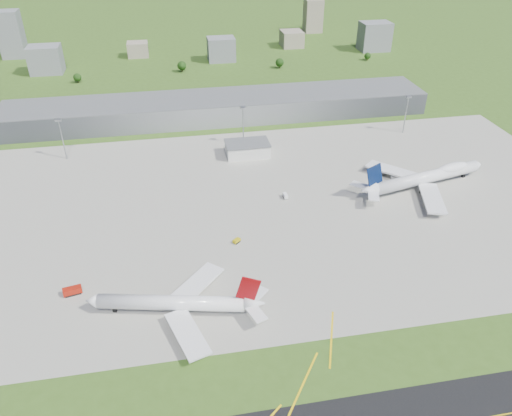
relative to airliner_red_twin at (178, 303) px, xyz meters
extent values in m
plane|color=#38581B|center=(39.16, 181.75, -5.06)|extent=(1400.00, 1400.00, 0.00)
cube|color=#99988B|center=(49.16, 71.75, -5.02)|extent=(360.00, 190.00, 0.08)
cube|color=gray|center=(39.16, 196.75, 2.44)|extent=(300.00, 42.00, 15.00)
cube|color=silver|center=(49.16, 131.75, -1.06)|extent=(26.00, 16.00, 8.00)
cylinder|color=gray|center=(-60.84, 146.75, 7.44)|extent=(0.70, 0.70, 25.00)
cube|color=gray|center=(-60.84, 146.75, 20.24)|extent=(3.50, 2.00, 1.20)
cylinder|color=gray|center=(49.16, 146.75, 7.44)|extent=(0.70, 0.70, 25.00)
cube|color=gray|center=(49.16, 146.75, 20.24)|extent=(3.50, 2.00, 1.20)
cylinder|color=gray|center=(159.16, 146.75, 7.44)|extent=(0.70, 0.70, 25.00)
cube|color=gray|center=(159.16, 146.75, 20.24)|extent=(3.50, 2.00, 1.20)
cylinder|color=white|center=(-2.58, 0.56, 0.29)|extent=(56.37, 17.76, 5.84)
cone|color=white|center=(-32.51, 7.11, 0.29)|extent=(6.00, 6.74, 5.84)
cone|color=white|center=(28.78, -6.30, 1.07)|extent=(8.85, 7.37, 5.84)
cube|color=#A01208|center=(-4.48, 0.98, -1.52)|extent=(45.71, 12.23, 1.26)
cube|color=white|center=(2.53, -14.75, -1.46)|extent=(16.01, 26.76, 0.88)
cube|color=white|center=(8.46, 12.35, -1.46)|extent=(23.51, 24.59, 0.88)
cube|color=maroon|center=(26.41, -5.78, 8.07)|extent=(9.57, 2.55, 11.75)
cylinder|color=#38383D|center=(1.00, -10.67, -3.31)|extent=(5.89, 4.18, 3.11)
cylinder|color=#38383D|center=(5.37, 9.28, -3.31)|extent=(5.89, 4.18, 3.11)
cube|color=black|center=(2.19, -4.96, -3.85)|extent=(1.77, 1.47, 2.43)
cube|color=black|center=(4.06, 3.59, -3.85)|extent=(1.77, 1.47, 2.43)
cube|color=black|center=(-24.44, 5.35, -3.85)|extent=(1.77, 1.47, 2.43)
cylinder|color=white|center=(139.63, 74.86, 0.95)|extent=(67.58, 21.95, 6.78)
cone|color=white|center=(175.31, 83.15, 0.95)|extent=(6.86, 7.84, 6.78)
cone|color=white|center=(102.34, 66.20, 1.83)|extent=(10.06, 8.58, 6.78)
cube|color=#1C529A|center=(141.76, 75.36, -1.15)|extent=(54.78, 15.29, 1.42)
ellipsoid|color=white|center=(156.80, 78.85, 2.99)|extent=(22.67, 11.51, 6.10)
cube|color=white|center=(126.31, 88.81, -1.02)|extent=(28.03, 29.01, 0.98)
cube|color=white|center=(133.82, 56.47, -1.02)|extent=(18.30, 32.05, 0.98)
cube|color=#08183F|center=(105.01, 66.82, 9.81)|extent=(10.74, 3.00, 13.21)
cylinder|color=#38383D|center=(131.86, 83.16, -3.09)|extent=(6.65, 4.77, 3.50)
cylinder|color=#38383D|center=(123.24, 92.39, -3.09)|extent=(6.65, 4.77, 3.50)
cylinder|color=#38383D|center=(136.32, 63.99, -3.09)|extent=(6.65, 4.77, 3.50)
cylinder|color=#38383D|center=(132.64, 51.91, -3.09)|extent=(6.65, 4.77, 3.50)
cube|color=black|center=(132.12, 78.17, -3.70)|extent=(2.00, 1.67, 2.73)
cube|color=black|center=(134.35, 68.58, -3.70)|extent=(2.00, 1.67, 2.73)
cube|color=black|center=(166.26, 81.05, -3.70)|extent=(2.00, 1.67, 2.73)
cube|color=#9A180B|center=(-41.74, 18.73, -3.17)|extent=(7.74, 4.22, 2.93)
cube|color=black|center=(-41.74, 18.73, -4.63)|extent=(6.69, 4.12, 0.70)
cube|color=#C0A90B|center=(28.90, 41.76, -3.91)|extent=(4.09, 3.89, 1.44)
cube|color=black|center=(28.90, 41.76, -4.63)|extent=(3.74, 3.62, 0.70)
cube|color=white|center=(60.49, 77.07, -3.64)|extent=(2.19, 4.62, 1.99)
cube|color=black|center=(60.49, 77.07, -4.63)|extent=(2.26, 3.94, 0.70)
cube|color=white|center=(126.51, 85.70, -3.72)|extent=(4.25, 2.27, 1.82)
cube|color=black|center=(126.51, 85.70, -4.63)|extent=(3.65, 2.31, 0.70)
cube|color=slate|center=(-100.84, 331.75, 6.94)|extent=(28.00, 22.00, 24.00)
cube|color=gray|center=(-20.84, 371.75, 1.94)|extent=(20.00, 18.00, 14.00)
cube|color=slate|center=(59.16, 341.75, 5.94)|extent=(26.00, 20.00, 22.00)
cube|color=gray|center=(139.16, 381.75, 2.94)|extent=(22.00, 24.00, 16.00)
cube|color=slate|center=(219.16, 351.75, 8.94)|extent=(30.00, 22.00, 28.00)
cube|color=slate|center=(-140.84, 391.75, 16.94)|extent=(22.00, 20.00, 44.00)
cube|color=gray|center=(179.16, 441.75, 12.94)|extent=(20.00, 18.00, 36.00)
cylinder|color=#382314|center=(-70.84, 296.75, -3.56)|extent=(0.70, 0.70, 3.00)
sphere|color=black|center=(-70.84, 296.75, -0.19)|extent=(6.75, 6.75, 6.75)
cylinder|color=#382314|center=(19.16, 311.75, -3.26)|extent=(0.70, 0.70, 3.60)
sphere|color=black|center=(19.16, 311.75, 0.79)|extent=(8.10, 8.10, 8.10)
cylinder|color=#382314|center=(109.16, 306.75, -3.36)|extent=(0.70, 0.70, 3.40)
sphere|color=black|center=(109.16, 306.75, 0.46)|extent=(7.65, 7.65, 7.65)
cylinder|color=#382314|center=(199.16, 316.75, -3.66)|extent=(0.70, 0.70, 2.80)
sphere|color=black|center=(199.16, 316.75, -0.51)|extent=(6.30, 6.30, 6.30)
camera|label=1|loc=(3.71, -144.85, 132.51)|focal=35.00mm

